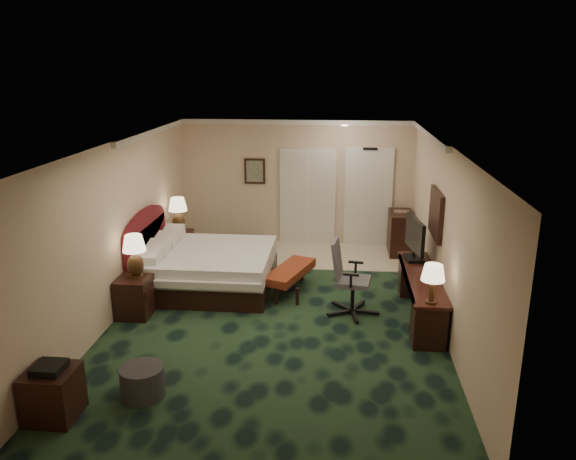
# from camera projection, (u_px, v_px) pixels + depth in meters

# --- Properties ---
(floor) EXTENTS (5.00, 7.50, 0.00)m
(floor) POSITION_uv_depth(u_px,v_px,m) (278.00, 314.00, 8.94)
(floor) COLOR black
(floor) RESTS_ON ground
(ceiling) EXTENTS (5.00, 7.50, 0.00)m
(ceiling) POSITION_uv_depth(u_px,v_px,m) (277.00, 144.00, 8.17)
(ceiling) COLOR white
(ceiling) RESTS_ON wall_back
(wall_back) EXTENTS (5.00, 0.00, 2.70)m
(wall_back) POSITION_uv_depth(u_px,v_px,m) (296.00, 183.00, 12.13)
(wall_back) COLOR beige
(wall_back) RESTS_ON ground
(wall_front) EXTENTS (5.00, 0.00, 2.70)m
(wall_front) POSITION_uv_depth(u_px,v_px,m) (230.00, 354.00, 4.97)
(wall_front) COLOR beige
(wall_front) RESTS_ON ground
(wall_left) EXTENTS (0.00, 7.50, 2.70)m
(wall_left) POSITION_uv_depth(u_px,v_px,m) (119.00, 228.00, 8.77)
(wall_left) COLOR beige
(wall_left) RESTS_ON ground
(wall_right) EXTENTS (0.00, 7.50, 2.70)m
(wall_right) POSITION_uv_depth(u_px,v_px,m) (444.00, 237.00, 8.33)
(wall_right) COLOR beige
(wall_right) RESTS_ON ground
(crown_molding) EXTENTS (5.00, 7.50, 0.10)m
(crown_molding) POSITION_uv_depth(u_px,v_px,m) (277.00, 148.00, 8.18)
(crown_molding) COLOR white
(crown_molding) RESTS_ON wall_back
(tile_patch) EXTENTS (3.20, 1.70, 0.01)m
(tile_patch) POSITION_uv_depth(u_px,v_px,m) (336.00, 256.00, 11.62)
(tile_patch) COLOR beige
(tile_patch) RESTS_ON ground
(headboard) EXTENTS (0.12, 2.00, 1.40)m
(headboard) POSITION_uv_depth(u_px,v_px,m) (147.00, 248.00, 9.91)
(headboard) COLOR #45131B
(headboard) RESTS_ON ground
(entry_door) EXTENTS (1.02, 0.06, 2.18)m
(entry_door) POSITION_uv_depth(u_px,v_px,m) (368.00, 198.00, 12.05)
(entry_door) COLOR white
(entry_door) RESTS_ON ground
(closet_doors) EXTENTS (1.20, 0.06, 2.10)m
(closet_doors) POSITION_uv_depth(u_px,v_px,m) (308.00, 197.00, 12.16)
(closet_doors) COLOR silver
(closet_doors) RESTS_ON ground
(wall_art) EXTENTS (0.45, 0.06, 0.55)m
(wall_art) POSITION_uv_depth(u_px,v_px,m) (255.00, 171.00, 12.10)
(wall_art) COLOR #445B52
(wall_art) RESTS_ON wall_back
(wall_mirror) EXTENTS (0.05, 0.95, 0.75)m
(wall_mirror) POSITION_uv_depth(u_px,v_px,m) (436.00, 214.00, 8.85)
(wall_mirror) COLOR white
(wall_mirror) RESTS_ON wall_right
(bed) EXTENTS (2.17, 2.01, 0.69)m
(bed) POSITION_uv_depth(u_px,v_px,m) (210.00, 269.00, 9.90)
(bed) COLOR white
(bed) RESTS_ON ground
(nightstand_near) EXTENTS (0.50, 0.58, 0.63)m
(nightstand_near) POSITION_uv_depth(u_px,v_px,m) (135.00, 296.00, 8.81)
(nightstand_near) COLOR black
(nightstand_near) RESTS_ON ground
(nightstand_far) EXTENTS (0.50, 0.57, 0.62)m
(nightstand_far) POSITION_uv_depth(u_px,v_px,m) (179.00, 247.00, 11.18)
(nightstand_far) COLOR black
(nightstand_far) RESTS_ON ground
(lamp_near) EXTENTS (0.45, 0.45, 0.68)m
(lamp_near) POSITION_uv_depth(u_px,v_px,m) (135.00, 256.00, 8.66)
(lamp_near) COLOR #301F10
(lamp_near) RESTS_ON nightstand_near
(lamp_far) EXTENTS (0.43, 0.43, 0.69)m
(lamp_far) POSITION_uv_depth(u_px,v_px,m) (178.00, 215.00, 11.04)
(lamp_far) COLOR #301F10
(lamp_far) RESTS_ON nightstand_far
(bed_bench) EXTENTS (0.85, 1.38, 0.44)m
(bed_bench) POSITION_uv_depth(u_px,v_px,m) (290.00, 280.00, 9.75)
(bed_bench) COLOR brown
(bed_bench) RESTS_ON ground
(ottoman) EXTENTS (0.64, 0.64, 0.38)m
(ottoman) POSITION_uv_depth(u_px,v_px,m) (143.00, 382.00, 6.68)
(ottoman) COLOR #333335
(ottoman) RESTS_ON ground
(side_table) EXTENTS (0.54, 0.54, 0.58)m
(side_table) POSITION_uv_depth(u_px,v_px,m) (53.00, 394.00, 6.25)
(side_table) COLOR black
(side_table) RESTS_ON ground
(desk) EXTENTS (0.51, 2.35, 0.68)m
(desk) POSITION_uv_depth(u_px,v_px,m) (420.00, 296.00, 8.75)
(desk) COLOR black
(desk) RESTS_ON ground
(tv) EXTENTS (0.22, 0.92, 0.71)m
(tv) POSITION_uv_depth(u_px,v_px,m) (415.00, 239.00, 9.28)
(tv) COLOR black
(tv) RESTS_ON desk
(desk_lamp) EXTENTS (0.41, 0.41, 0.56)m
(desk_lamp) POSITION_uv_depth(u_px,v_px,m) (432.00, 284.00, 7.61)
(desk_lamp) COLOR #301F10
(desk_lamp) RESTS_ON desk
(desk_chair) EXTENTS (0.79, 0.75, 1.20)m
(desk_chair) POSITION_uv_depth(u_px,v_px,m) (353.00, 278.00, 8.79)
(desk_chair) COLOR #545359
(desk_chair) RESTS_ON ground
(minibar) EXTENTS (0.47, 0.84, 0.88)m
(minibar) POSITION_uv_depth(u_px,v_px,m) (400.00, 233.00, 11.67)
(minibar) COLOR black
(minibar) RESTS_ON ground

